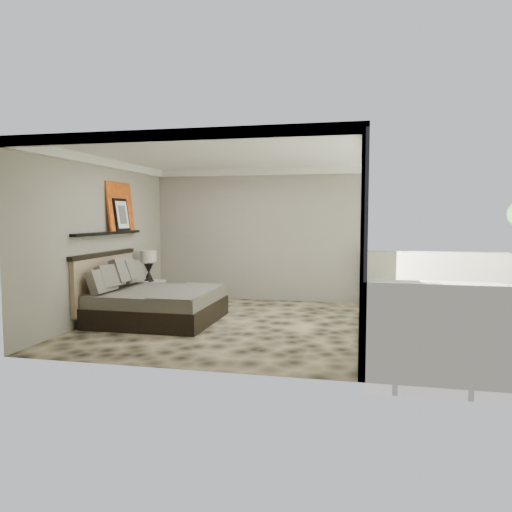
% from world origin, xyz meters
% --- Properties ---
extents(floor, '(5.00, 5.00, 0.00)m').
position_xyz_m(floor, '(0.00, 0.00, 0.00)').
color(floor, black).
rests_on(floor, ground).
extents(ceiling, '(4.50, 5.00, 0.02)m').
position_xyz_m(ceiling, '(0.00, 0.00, 2.79)').
color(ceiling, silver).
rests_on(ceiling, back_wall).
extents(back_wall, '(4.50, 0.02, 2.80)m').
position_xyz_m(back_wall, '(0.00, 2.49, 1.40)').
color(back_wall, gray).
rests_on(back_wall, floor).
extents(left_wall, '(0.02, 5.00, 2.80)m').
position_xyz_m(left_wall, '(-2.24, 0.00, 1.40)').
color(left_wall, gray).
rests_on(left_wall, floor).
extents(glass_wall, '(0.08, 5.00, 2.80)m').
position_xyz_m(glass_wall, '(2.25, 0.00, 1.40)').
color(glass_wall, white).
rests_on(glass_wall, floor).
extents(terrace_slab, '(3.00, 5.00, 0.12)m').
position_xyz_m(terrace_slab, '(3.75, 0.00, -0.06)').
color(terrace_slab, beige).
rests_on(terrace_slab, ground).
extents(picture_ledge, '(0.12, 2.20, 0.05)m').
position_xyz_m(picture_ledge, '(-2.18, 0.10, 1.50)').
color(picture_ledge, black).
rests_on(picture_ledge, left_wall).
extents(bed, '(2.03, 1.96, 1.12)m').
position_xyz_m(bed, '(-1.30, -0.05, 0.33)').
color(bed, black).
rests_on(bed, floor).
extents(nightstand, '(0.64, 0.64, 0.55)m').
position_xyz_m(nightstand, '(-1.96, 1.18, 0.28)').
color(nightstand, black).
rests_on(nightstand, floor).
extents(table_lamp, '(0.33, 0.33, 0.60)m').
position_xyz_m(table_lamp, '(-1.95, 1.22, 0.90)').
color(table_lamp, black).
rests_on(table_lamp, nightstand).
extents(abstract_canvas, '(0.13, 0.90, 0.90)m').
position_xyz_m(abstract_canvas, '(-2.19, 0.57, 1.97)').
color(abstract_canvas, '#A1450D').
rests_on(abstract_canvas, picture_ledge).
extents(framed_print, '(0.11, 0.50, 0.60)m').
position_xyz_m(framed_print, '(-2.14, 0.51, 1.82)').
color(framed_print, black).
rests_on(framed_print, picture_ledge).
extents(ottoman, '(0.70, 0.70, 0.53)m').
position_xyz_m(ottoman, '(4.19, 0.82, 0.27)').
color(ottoman, silver).
rests_on(ottoman, terrace_slab).
extents(lounger, '(0.90, 1.51, 0.56)m').
position_xyz_m(lounger, '(3.37, 0.51, 0.17)').
color(lounger, silver).
rests_on(lounger, terrace_slab).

